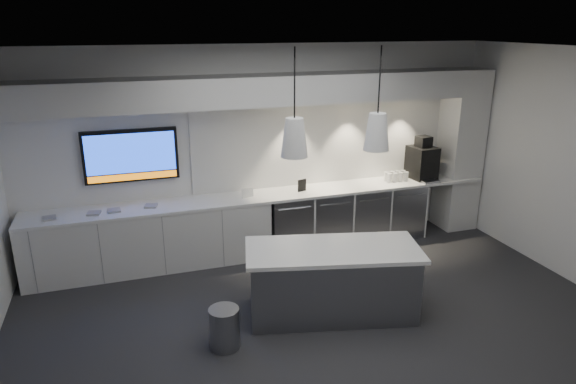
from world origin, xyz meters
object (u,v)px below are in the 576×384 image
object	(u,v)px
wall_tv	(131,156)
coffee_machine	(422,161)
island	(332,281)
bin	(224,328)

from	to	relation	value
wall_tv	coffee_machine	xyz separation A→B (m)	(4.41, -0.25, -0.38)
wall_tv	island	distance (m)	3.21
coffee_machine	island	bearing A→B (deg)	-146.47
wall_tv	island	xyz separation A→B (m)	(2.06, -2.18, -1.14)
island	wall_tv	bearing A→B (deg)	146.75
wall_tv	coffee_machine	distance (m)	4.43
wall_tv	bin	xyz separation A→B (m)	(0.73, -2.44, -1.33)
island	bin	distance (m)	1.37
bin	coffee_machine	xyz separation A→B (m)	(3.67, 2.20, 0.95)
wall_tv	coffee_machine	world-z (taller)	wall_tv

